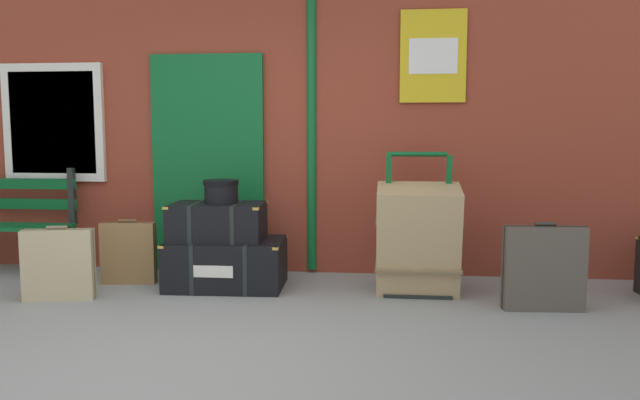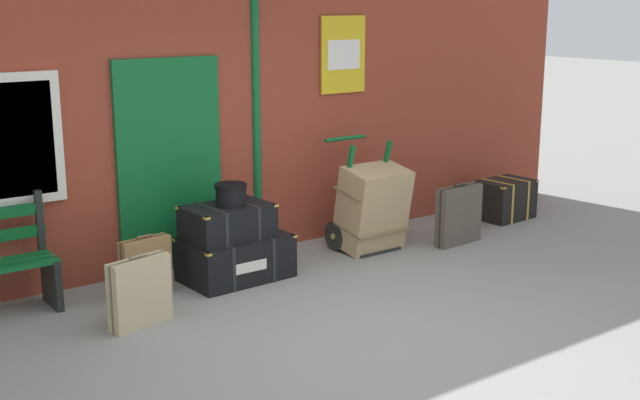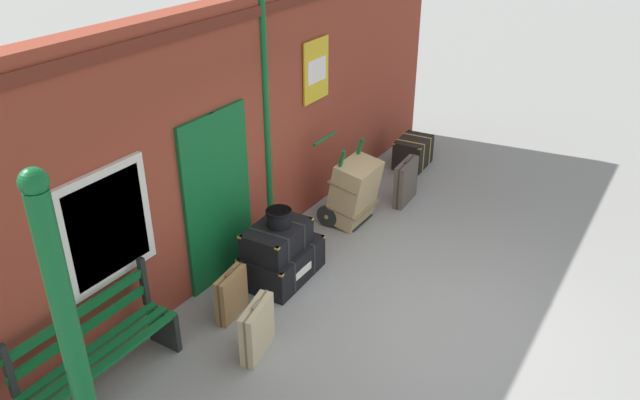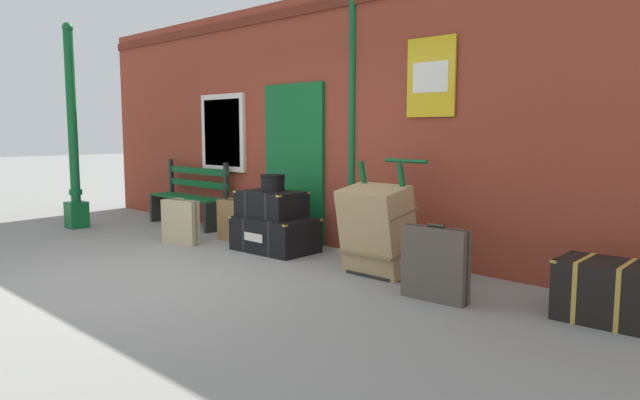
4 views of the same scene
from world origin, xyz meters
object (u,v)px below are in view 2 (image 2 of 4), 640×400
(porters_trolley, at_px, (362,223))
(steamer_trunk_middle, at_px, (228,222))
(round_hatbox, at_px, (231,193))
(corner_trunk, at_px, (505,199))
(steamer_trunk_base, at_px, (236,258))
(suitcase_brown, at_px, (146,268))
(large_brown_trunk, at_px, (373,208))
(suitcase_oxblood, at_px, (140,292))
(suitcase_caramel, at_px, (459,215))

(porters_trolley, bearing_deg, steamer_trunk_middle, -176.60)
(round_hatbox, relative_size, corner_trunk, 0.43)
(porters_trolley, height_order, corner_trunk, porters_trolley)
(steamer_trunk_base, relative_size, round_hatbox, 3.37)
(corner_trunk, bearing_deg, suitcase_brown, 179.77)
(round_hatbox, distance_m, large_brown_trunk, 1.74)
(round_hatbox, bearing_deg, corner_trunk, 0.37)
(round_hatbox, distance_m, porters_trolley, 1.80)
(large_brown_trunk, bearing_deg, suitcase_brown, 177.58)
(suitcase_brown, height_order, corner_trunk, suitcase_brown)
(steamer_trunk_base, bearing_deg, porters_trolley, 3.93)
(steamer_trunk_base, height_order, suitcase_oxblood, suitcase_oxblood)
(round_hatbox, distance_m, suitcase_brown, 1.05)
(porters_trolley, distance_m, suitcase_caramel, 1.08)
(porters_trolley, xyz_separation_m, suitcase_caramel, (0.94, -0.54, 0.05))
(steamer_trunk_base, relative_size, steamer_trunk_middle, 1.24)
(porters_trolley, relative_size, suitcase_brown, 2.01)
(suitcase_brown, xyz_separation_m, suitcase_oxblood, (-0.33, -0.60, 0.01))
(round_hatbox, bearing_deg, porters_trolley, 3.82)
(suitcase_brown, height_order, suitcase_oxblood, suitcase_oxblood)
(steamer_trunk_middle, bearing_deg, suitcase_oxblood, -154.02)
(large_brown_trunk, relative_size, suitcase_oxblood, 1.53)
(steamer_trunk_middle, xyz_separation_m, porters_trolley, (1.73, 0.10, -0.31))
(steamer_trunk_middle, distance_m, corner_trunk, 3.95)
(round_hatbox, xyz_separation_m, large_brown_trunk, (1.69, -0.06, -0.39))
(suitcase_brown, bearing_deg, steamer_trunk_base, -2.81)
(steamer_trunk_middle, relative_size, suitcase_oxblood, 1.36)
(suitcase_oxblood, height_order, corner_trunk, suitcase_oxblood)
(large_brown_trunk, relative_size, suitcase_caramel, 1.37)
(steamer_trunk_middle, height_order, suitcase_oxblood, steamer_trunk_middle)
(suitcase_oxblood, bearing_deg, round_hatbox, 24.87)
(suitcase_oxblood, xyz_separation_m, corner_trunk, (5.11, 0.58, -0.05))
(steamer_trunk_base, relative_size, large_brown_trunk, 1.10)
(steamer_trunk_middle, bearing_deg, large_brown_trunk, -2.47)
(round_hatbox, height_order, porters_trolley, porters_trolley)
(suitcase_brown, distance_m, corner_trunk, 4.77)
(steamer_trunk_middle, bearing_deg, suitcase_brown, 177.68)
(steamer_trunk_base, height_order, suitcase_caramel, suitcase_caramel)
(large_brown_trunk, xyz_separation_m, suitcase_oxblood, (-2.90, -0.50, -0.18))
(suitcase_oxblood, bearing_deg, suitcase_brown, 61.28)
(large_brown_trunk, height_order, suitcase_oxblood, large_brown_trunk)
(round_hatbox, bearing_deg, suitcase_oxblood, -155.13)
(suitcase_caramel, bearing_deg, steamer_trunk_base, 170.78)
(porters_trolley, distance_m, large_brown_trunk, 0.27)
(suitcase_brown, relative_size, suitcase_caramel, 0.86)
(round_hatbox, xyz_separation_m, suitcase_brown, (-0.88, 0.04, -0.58))
(steamer_trunk_middle, xyz_separation_m, suitcase_oxblood, (-1.17, -0.57, -0.29))
(suitcase_brown, relative_size, suitcase_oxblood, 0.96)
(steamer_trunk_middle, height_order, porters_trolley, porters_trolley)
(steamer_trunk_base, height_order, suitcase_brown, suitcase_brown)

